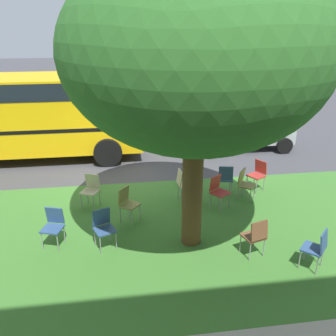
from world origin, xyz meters
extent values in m
plane|color=#424247|center=(0.00, 0.00, 0.00)|extent=(80.00, 80.00, 0.00)
cube|color=#3D752D|center=(0.00, 3.20, 0.00)|extent=(48.00, 6.00, 0.01)
cylinder|color=brown|center=(-1.18, 3.57, 1.44)|extent=(0.44, 0.44, 2.88)
ellipsoid|color=#2D6B28|center=(-1.18, 3.57, 4.10)|extent=(5.08, 5.08, 3.75)
cube|color=olive|center=(-3.10, 1.77, 0.44)|extent=(0.57, 0.58, 0.04)
cube|color=olive|center=(-2.96, 1.66, 0.68)|extent=(0.31, 0.37, 0.40)
cylinder|color=gray|center=(-3.12, 2.02, 0.21)|extent=(0.02, 0.02, 0.42)
cylinder|color=gray|center=(-3.35, 1.73, 0.21)|extent=(0.02, 0.02, 0.42)
cylinder|color=gray|center=(-2.86, 1.81, 0.21)|extent=(0.02, 0.02, 0.42)
cylinder|color=gray|center=(-3.08, 1.52, 0.21)|extent=(0.02, 0.02, 0.42)
cube|color=beige|center=(-1.44, 1.50, 0.44)|extent=(0.44, 0.45, 0.04)
cube|color=beige|center=(-1.26, 1.51, 0.68)|extent=(0.12, 0.41, 0.40)
cylinder|color=gray|center=(-1.62, 1.66, 0.21)|extent=(0.02, 0.02, 0.42)
cylinder|color=gray|center=(-1.59, 1.30, 0.21)|extent=(0.02, 0.02, 0.42)
cylinder|color=gray|center=(-1.29, 1.69, 0.21)|extent=(0.02, 0.02, 0.42)
cylinder|color=gray|center=(-1.25, 1.33, 0.21)|extent=(0.02, 0.02, 0.42)
cube|color=olive|center=(0.14, 2.46, 0.44)|extent=(0.57, 0.58, 0.04)
cube|color=olive|center=(0.28, 2.35, 0.68)|extent=(0.32, 0.36, 0.40)
cylinder|color=gray|center=(0.12, 2.71, 0.21)|extent=(0.02, 0.02, 0.42)
cylinder|color=gray|center=(-0.11, 2.43, 0.21)|extent=(0.02, 0.02, 0.42)
cylinder|color=gray|center=(0.38, 2.50, 0.21)|extent=(0.02, 0.02, 0.42)
cylinder|color=gray|center=(0.16, 2.22, 0.21)|extent=(0.02, 0.02, 0.42)
cube|color=beige|center=(1.15, 1.56, 0.44)|extent=(0.55, 0.54, 0.04)
cube|color=beige|center=(1.08, 1.40, 0.68)|extent=(0.40, 0.25, 0.40)
cylinder|color=gray|center=(1.39, 1.64, 0.21)|extent=(0.02, 0.02, 0.42)
cylinder|color=gray|center=(1.06, 1.79, 0.21)|extent=(0.02, 0.02, 0.42)
cylinder|color=gray|center=(1.24, 1.33, 0.21)|extent=(0.02, 0.02, 0.42)
cylinder|color=gray|center=(0.92, 1.48, 0.21)|extent=(0.02, 0.02, 0.42)
cube|color=brown|center=(-2.36, 4.23, 0.44)|extent=(0.52, 0.50, 0.04)
cube|color=brown|center=(-2.41, 4.40, 0.68)|extent=(0.41, 0.20, 0.40)
cylinder|color=gray|center=(-2.49, 4.02, 0.21)|extent=(0.02, 0.02, 0.42)
cylinder|color=gray|center=(-2.14, 4.12, 0.21)|extent=(0.02, 0.02, 0.42)
cylinder|color=gray|center=(-2.58, 4.34, 0.21)|extent=(0.02, 0.02, 0.42)
cylinder|color=gray|center=(-2.24, 4.45, 0.21)|extent=(0.02, 0.02, 0.42)
cube|color=#335184|center=(1.86, 3.33, 0.44)|extent=(0.52, 0.51, 0.04)
cube|color=#335184|center=(1.81, 3.16, 0.68)|extent=(0.41, 0.20, 0.40)
cylinder|color=gray|center=(2.09, 3.44, 0.21)|extent=(0.02, 0.02, 0.42)
cylinder|color=gray|center=(1.74, 3.55, 0.21)|extent=(0.02, 0.02, 0.42)
cylinder|color=gray|center=(1.98, 3.12, 0.21)|extent=(0.02, 0.02, 0.42)
cylinder|color=gray|center=(1.64, 3.23, 0.21)|extent=(0.02, 0.02, 0.42)
cube|color=#335184|center=(0.73, 3.55, 0.44)|extent=(0.54, 0.53, 0.04)
cube|color=#335184|center=(0.80, 3.38, 0.68)|extent=(0.40, 0.23, 0.40)
cylinder|color=gray|center=(0.83, 3.77, 0.21)|extent=(0.02, 0.02, 0.42)
cylinder|color=gray|center=(0.50, 3.64, 0.21)|extent=(0.02, 0.02, 0.42)
cylinder|color=gray|center=(0.96, 3.46, 0.21)|extent=(0.02, 0.02, 0.42)
cylinder|color=gray|center=(0.62, 3.32, 0.21)|extent=(0.02, 0.02, 0.42)
cube|color=#335184|center=(-2.62, 1.25, 0.44)|extent=(0.48, 0.47, 0.04)
cube|color=#335184|center=(-2.59, 1.43, 0.68)|extent=(0.41, 0.15, 0.40)
cylinder|color=gray|center=(-2.82, 1.11, 0.21)|extent=(0.02, 0.02, 0.42)
cylinder|color=gray|center=(-2.47, 1.05, 0.21)|extent=(0.02, 0.02, 0.42)
cylinder|color=gray|center=(-2.77, 1.45, 0.21)|extent=(0.02, 0.02, 0.42)
cylinder|color=gray|center=(-2.41, 1.39, 0.21)|extent=(0.02, 0.02, 0.42)
cube|color=#335184|center=(-3.38, 4.82, 0.44)|extent=(0.58, 0.58, 0.04)
cube|color=#335184|center=(-3.51, 4.95, 0.68)|extent=(0.34, 0.34, 0.40)
cylinder|color=gray|center=(-3.39, 4.58, 0.21)|extent=(0.02, 0.02, 0.42)
cylinder|color=gray|center=(-3.14, 4.83, 0.21)|extent=(0.02, 0.02, 0.42)
cylinder|color=gray|center=(-3.63, 4.82, 0.21)|extent=(0.02, 0.02, 0.42)
cylinder|color=gray|center=(-3.38, 5.07, 0.21)|extent=(0.02, 0.02, 0.42)
cube|color=#B7332D|center=(-2.24, 2.12, 0.44)|extent=(0.58, 0.57, 0.04)
cube|color=#B7332D|center=(-2.13, 1.97, 0.68)|extent=(0.37, 0.31, 0.40)
cylinder|color=gray|center=(-2.20, 2.36, 0.21)|extent=(0.02, 0.02, 0.42)
cylinder|color=gray|center=(-2.49, 2.15, 0.21)|extent=(0.02, 0.02, 0.42)
cylinder|color=gray|center=(-2.00, 2.09, 0.21)|extent=(0.02, 0.02, 0.42)
cylinder|color=gray|center=(-2.28, 1.87, 0.21)|extent=(0.02, 0.02, 0.42)
cube|color=#B7332D|center=(-3.58, 1.17, 0.44)|extent=(0.56, 0.56, 0.04)
cube|color=#B7332D|center=(-3.74, 1.08, 0.68)|extent=(0.28, 0.39, 0.40)
cylinder|color=gray|center=(-3.35, 1.10, 0.21)|extent=(0.02, 0.02, 0.42)
cylinder|color=gray|center=(-3.53, 1.41, 0.21)|extent=(0.02, 0.02, 0.42)
cylinder|color=gray|center=(-3.64, 0.93, 0.21)|extent=(0.02, 0.02, 0.42)
cylinder|color=gray|center=(-3.82, 1.24, 0.21)|extent=(0.02, 0.02, 0.42)
cube|color=#ADB2B7|center=(-4.37, -2.56, 0.68)|extent=(3.70, 1.64, 0.76)
cube|color=#1E232B|center=(-4.52, -2.56, 1.33)|extent=(1.90, 1.44, 0.64)
cylinder|color=black|center=(-2.97, -1.69, 0.30)|extent=(0.60, 0.18, 0.60)
cylinder|color=black|center=(-2.97, -3.43, 0.30)|extent=(0.60, 0.18, 0.60)
cylinder|color=black|center=(-5.77, -1.69, 0.30)|extent=(0.60, 0.18, 0.60)
cylinder|color=black|center=(-5.77, -3.43, 0.30)|extent=(0.60, 0.18, 0.60)
cylinder|color=black|center=(0.71, -1.35, 0.48)|extent=(0.96, 0.28, 0.96)
cylinder|color=black|center=(0.71, -3.87, 0.48)|extent=(0.96, 0.28, 0.96)
camera|label=1|loc=(0.33, 10.50, 4.68)|focal=39.21mm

